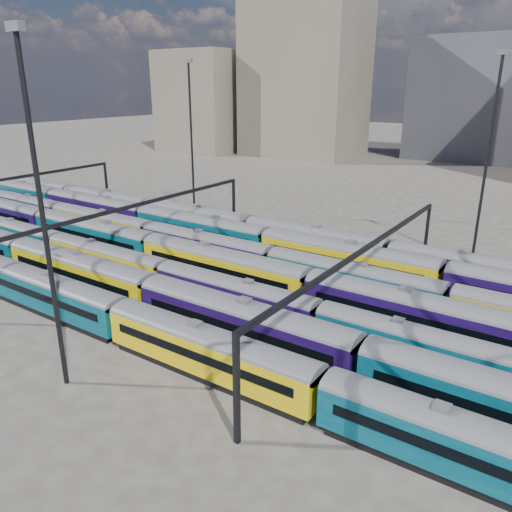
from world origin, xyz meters
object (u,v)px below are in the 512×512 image
Objects in this scene: rake_0 at (208,347)px; rake_1 at (152,291)px; mast_2 at (41,207)px; rake_2 at (319,316)px.

rake_0 is 0.76× the size of rake_1.
rake_1 is 16.60m from mast_2.
mast_2 is at bearing -77.38° from rake_1.
rake_1 is at bearing -162.36° from rake_2.
rake_2 is (4.50, 10.00, -0.14)m from rake_0.
mast_2 is at bearing -140.64° from rake_0.
mast_2 is (2.69, -12.00, 11.15)m from rake_1.
rake_0 is at bearing -24.01° from rake_1.
rake_1 is 1.16× the size of rake_2.
mast_2 reaches higher than rake_0.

